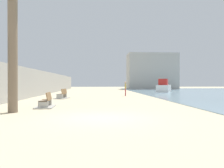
% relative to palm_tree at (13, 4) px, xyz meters
% --- Properties ---
extents(ground_plane, '(120.00, 120.00, 0.00)m').
position_rel_palm_tree_xyz_m(ground_plane, '(4.63, 15.77, -5.77)').
color(ground_plane, '#C6B793').
extents(seawall, '(0.80, 64.00, 3.10)m').
position_rel_palm_tree_xyz_m(seawall, '(-2.87, 15.77, -4.22)').
color(seawall, '#ADAAA3').
rests_on(seawall, ground).
extents(palm_tree, '(2.66, 2.76, 7.79)m').
position_rel_palm_tree_xyz_m(palm_tree, '(0.00, 0.00, 0.00)').
color(palm_tree, '#7A6651').
rests_on(palm_tree, ground).
extents(bench_near, '(1.21, 2.16, 0.98)m').
position_rel_palm_tree_xyz_m(bench_near, '(1.16, 2.43, -5.54)').
color(bench_near, '#ADAAA3').
rests_on(bench_near, ground).
extents(bench_far, '(1.37, 2.23, 0.98)m').
position_rel_palm_tree_xyz_m(bench_far, '(0.93, 10.71, -5.54)').
color(bench_far, '#ADAAA3').
rests_on(bench_far, ground).
extents(person_walking, '(0.23, 0.53, 1.73)m').
position_rel_palm_tree_xyz_m(person_walking, '(7.81, 14.70, -4.76)').
color(person_walking, '#B22D33').
rests_on(person_walking, ground).
extents(boat_far_right, '(3.80, 5.49, 2.19)m').
position_rel_palm_tree_xyz_m(boat_far_right, '(15.68, 25.76, -4.91)').
color(boat_far_right, white).
rests_on(boat_far_right, water_bay).
extents(harbor_building, '(12.00, 6.00, 8.76)m').
position_rel_palm_tree_xyz_m(harbor_building, '(17.90, 43.77, -1.39)').
color(harbor_building, '#ADAAA3').
rests_on(harbor_building, ground).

